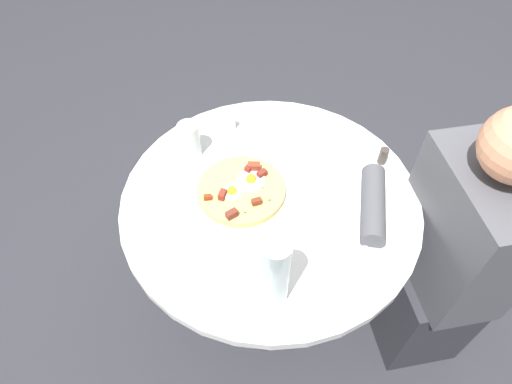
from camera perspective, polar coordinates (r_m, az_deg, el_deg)
ground_plane at (r=1.96m, az=1.31°, el=-13.97°), size 6.00×6.00×0.00m
dining_table at (r=1.48m, az=1.69°, el=-4.82°), size 0.90×0.90×0.72m
person_seated at (r=1.59m, az=22.80°, el=-8.28°), size 0.42×0.48×1.14m
pizza_plate at (r=1.34m, az=-1.85°, el=-0.22°), size 0.30×0.30×0.01m
breakfast_pizza at (r=1.33m, az=-1.83°, el=0.33°), size 0.26×0.26×0.05m
bread_plate at (r=1.40m, az=9.31°, el=1.87°), size 0.18×0.18×0.01m
napkin at (r=1.30m, az=12.48°, el=-4.91°), size 0.19×0.16×0.00m
fork at (r=1.30m, az=13.29°, el=-4.76°), size 0.18×0.04×0.00m
knife at (r=1.29m, az=11.73°, el=-4.84°), size 0.18×0.04×0.00m
water_glass at (r=1.44m, az=-8.45°, el=6.62°), size 0.07×0.07×0.12m
water_bottle at (r=1.07m, az=2.40°, el=-10.20°), size 0.07×0.07×0.24m
salt_shaker at (r=1.53m, az=-3.14°, el=8.84°), size 0.03×0.03×0.05m
pepper_shaker at (r=1.47m, az=15.88°, el=4.45°), size 0.03×0.03×0.06m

